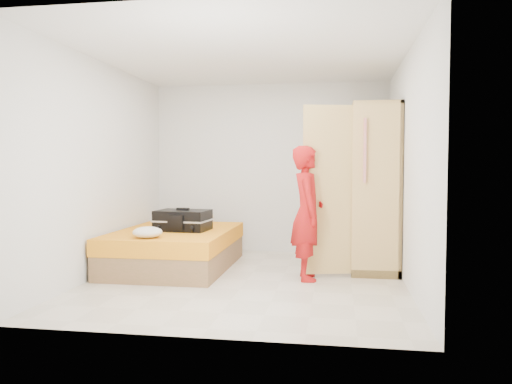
% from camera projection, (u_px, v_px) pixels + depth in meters
% --- Properties ---
extents(room, '(4.00, 4.02, 2.60)m').
position_uv_depth(room, '(247.00, 169.00, 5.77)').
color(room, beige).
rests_on(room, ground).
extents(bed, '(1.42, 2.02, 0.50)m').
position_uv_depth(bed, '(176.00, 249.00, 6.53)').
color(bed, '#916342').
rests_on(bed, ground).
extents(wardrobe, '(1.16, 1.32, 2.10)m').
position_uv_depth(wardrobe, '(370.00, 192.00, 6.39)').
color(wardrobe, '#E2AF6E').
rests_on(wardrobe, ground).
extents(person, '(0.47, 0.63, 1.57)m').
position_uv_depth(person, '(307.00, 213.00, 5.84)').
color(person, '#B51E0B').
rests_on(person, ground).
extents(suitcase, '(0.71, 0.56, 0.29)m').
position_uv_depth(suitcase, '(183.00, 220.00, 6.46)').
color(suitcase, black).
rests_on(suitcase, bed).
extents(round_cushion, '(0.34, 0.34, 0.13)m').
position_uv_depth(round_cushion, '(148.00, 232.00, 5.78)').
color(round_cushion, white).
rests_on(round_cushion, bed).
extents(pillow, '(0.61, 0.34, 0.11)m').
position_uv_depth(pillow, '(192.00, 219.00, 7.36)').
color(pillow, white).
rests_on(pillow, bed).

